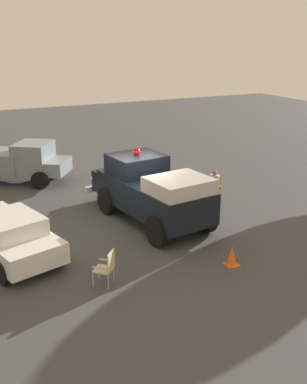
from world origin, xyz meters
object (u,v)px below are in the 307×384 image
object	(u,v)px
lawn_chair_near_truck	(215,186)
lawn_chair_by_car	(107,265)
spectator_seated	(213,184)
traffic_cone	(232,256)
vintage_fire_truck	(150,190)
classic_hot_rod	(7,234)
parked_pickup	(16,161)
lawn_chair_spare	(162,179)

from	to	relation	value
lawn_chair_near_truck	lawn_chair_by_car	xyz separation A→B (m)	(-4.59, 6.55, 0.00)
spectator_seated	traffic_cone	xyz separation A→B (m)	(-5.11, 2.69, -0.39)
vintage_fire_truck	spectator_seated	size ratio (longest dim) A/B	4.78
classic_hot_rod	parked_pickup	size ratio (longest dim) A/B	0.95
parked_pickup	lawn_chair_by_car	world-z (taller)	parked_pickup
parked_pickup	lawn_chair_by_car	xyz separation A→B (m)	(-10.80, -0.41, -0.40)
parked_pickup	lawn_chair_near_truck	bearing A→B (deg)	-131.78
lawn_chair_spare	spectator_seated	distance (m)	2.41
lawn_chair_by_car	spectator_seated	world-z (taller)	spectator_seated
vintage_fire_truck	classic_hot_rod	distance (m)	5.31
vintage_fire_truck	classic_hot_rod	world-z (taller)	vintage_fire_truck
vintage_fire_truck	traffic_cone	world-z (taller)	vintage_fire_truck
vintage_fire_truck	classic_hot_rod	bearing A→B (deg)	98.00
vintage_fire_truck	lawn_chair_near_truck	world-z (taller)	vintage_fire_truck
lawn_chair_spare	spectator_seated	size ratio (longest dim) A/B	0.79
lawn_chair_near_truck	lawn_chair_spare	distance (m)	2.42
vintage_fire_truck	classic_hot_rod	xyz separation A→B (m)	(-0.74, 5.24, -0.45)
classic_hot_rod	lawn_chair_spare	bearing A→B (deg)	-63.94
traffic_cone	parked_pickup	bearing A→B (deg)	20.02
parked_pickup	traffic_cone	size ratio (longest dim) A/B	7.82
classic_hot_rod	spectator_seated	size ratio (longest dim) A/B	3.64
lawn_chair_near_truck	spectator_seated	distance (m)	0.17
parked_pickup	spectator_seated	xyz separation A→B (m)	(-6.28, -6.84, -0.29)
classic_hot_rod	lawn_chair_spare	distance (m)	7.98
lawn_chair_by_car	traffic_cone	world-z (taller)	lawn_chair_by_car
lawn_chair_near_truck	spectator_seated	size ratio (longest dim) A/B	0.79
vintage_fire_truck	parked_pickup	size ratio (longest dim) A/B	1.24
vintage_fire_truck	lawn_chair_by_car	world-z (taller)	vintage_fire_truck
vintage_fire_truck	lawn_chair_near_truck	bearing A→B (deg)	-75.63
lawn_chair_near_truck	vintage_fire_truck	bearing A→B (deg)	104.37
lawn_chair_by_car	lawn_chair_spare	xyz separation A→B (m)	(6.47, -5.03, 0.00)
lawn_chair_near_truck	spectator_seated	world-z (taller)	spectator_seated
classic_hot_rod	spectator_seated	world-z (taller)	classic_hot_rod
parked_pickup	lawn_chair_spare	distance (m)	6.96
parked_pickup	lawn_chair_spare	size ratio (longest dim) A/B	4.87
lawn_chair_by_car	lawn_chair_near_truck	bearing A→B (deg)	-54.99
spectator_seated	vintage_fire_truck	bearing A→B (deg)	103.81
lawn_chair_by_car	spectator_seated	bearing A→B (deg)	-54.89
traffic_cone	lawn_chair_near_truck	bearing A→B (deg)	-28.48
parked_pickup	spectator_seated	bearing A→B (deg)	-132.56
lawn_chair_by_car	traffic_cone	size ratio (longest dim) A/B	1.61
vintage_fire_truck	lawn_chair_spare	xyz separation A→B (m)	(2.77, -1.93, -0.61)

